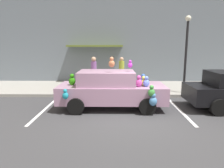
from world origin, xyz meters
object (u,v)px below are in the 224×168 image
plush_covered_car (111,89)px  street_lamp_post (186,46)px  teddy_bear_on_sidewalk (91,84)px  pedestrian_near_shopfront (122,73)px  pedestrian_walking_past (94,74)px

plush_covered_car → street_lamp_post: street_lamp_post is taller
teddy_bear_on_sidewalk → pedestrian_near_shopfront: bearing=31.1°
teddy_bear_on_sidewalk → pedestrian_near_shopfront: (1.67, 1.01, 0.45)m
plush_covered_car → teddy_bear_on_sidewalk: 2.83m
street_lamp_post → pedestrian_walking_past: 5.04m
street_lamp_post → pedestrian_near_shopfront: street_lamp_post is taller
teddy_bear_on_sidewalk → street_lamp_post: street_lamp_post is taller
street_lamp_post → pedestrian_near_shopfront: (-3.20, 1.34, -1.54)m
pedestrian_walking_past → teddy_bear_on_sidewalk: bearing=-106.0°
teddy_bear_on_sidewalk → street_lamp_post: 5.28m
street_lamp_post → pedestrian_near_shopfront: 3.80m
plush_covered_car → pedestrian_near_shopfront: size_ratio=2.45×
pedestrian_walking_past → street_lamp_post: bearing=-9.0°
teddy_bear_on_sidewalk → street_lamp_post: bearing=-3.9°
teddy_bear_on_sidewalk → pedestrian_near_shopfront: pedestrian_near_shopfront is taller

